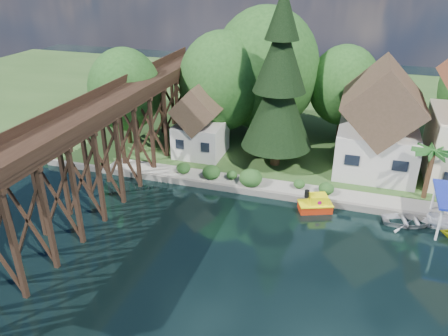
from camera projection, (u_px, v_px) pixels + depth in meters
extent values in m
plane|color=black|center=(272.00, 251.00, 32.82)|extent=(140.00, 140.00, 0.00)
cube|color=#2C4C1E|center=(321.00, 111.00, 61.94)|extent=(140.00, 52.00, 0.50)
cube|color=slate|center=(336.00, 204.00, 38.49)|extent=(60.00, 0.40, 0.62)
cube|color=gray|center=(360.00, 198.00, 38.97)|extent=(50.00, 2.60, 0.06)
cube|color=black|center=(27.00, 215.00, 29.90)|extent=(4.00, 0.36, 8.00)
cube|color=black|center=(56.00, 194.00, 32.65)|extent=(4.00, 0.36, 8.00)
cube|color=black|center=(81.00, 175.00, 35.40)|extent=(4.00, 0.36, 8.00)
cube|color=black|center=(102.00, 160.00, 38.15)|extent=(4.00, 0.36, 8.00)
cube|color=black|center=(121.00, 146.00, 40.90)|extent=(4.00, 0.36, 8.00)
cube|color=black|center=(137.00, 134.00, 43.65)|extent=(4.00, 0.36, 8.00)
cube|color=black|center=(151.00, 124.00, 46.40)|extent=(4.00, 0.36, 8.00)
cube|color=black|center=(163.00, 115.00, 49.15)|extent=(4.00, 0.36, 8.00)
cube|color=black|center=(175.00, 106.00, 51.90)|extent=(4.00, 0.36, 8.00)
cube|color=black|center=(185.00, 99.00, 54.65)|extent=(4.00, 0.36, 8.00)
cube|color=black|center=(194.00, 92.00, 57.40)|extent=(4.00, 0.36, 8.00)
cube|color=black|center=(96.00, 104.00, 39.27)|extent=(0.35, 44.00, 0.35)
cube|color=black|center=(131.00, 108.00, 38.32)|extent=(0.35, 44.00, 0.35)
cube|color=black|center=(113.00, 103.00, 38.66)|extent=(4.00, 44.00, 0.30)
cube|color=black|center=(93.00, 95.00, 38.96)|extent=(0.12, 44.00, 0.80)
cube|color=black|center=(133.00, 99.00, 37.89)|extent=(0.12, 44.00, 0.80)
cube|color=beige|center=(375.00, 149.00, 43.49)|extent=(7.50, 8.00, 4.50)
cube|color=#493827|center=(383.00, 101.00, 41.34)|extent=(7.64, 8.64, 7.64)
cube|color=black|center=(352.00, 160.00, 40.49)|extent=(1.35, 0.08, 1.00)
cube|color=black|center=(400.00, 166.00, 39.36)|extent=(1.35, 0.08, 1.00)
cube|color=beige|center=(201.00, 139.00, 47.27)|extent=(5.00, 5.00, 3.50)
cube|color=#493827|center=(200.00, 107.00, 45.73)|extent=(5.09, 5.40, 5.09)
cube|color=black|center=(180.00, 144.00, 45.39)|extent=(0.90, 0.08, 1.00)
cube|color=black|center=(205.00, 147.00, 44.64)|extent=(0.90, 0.08, 1.00)
cylinder|color=#382314|center=(222.00, 122.00, 50.65)|extent=(0.50, 0.50, 4.50)
ellipsoid|color=#1F491A|center=(222.00, 81.00, 48.59)|extent=(4.40, 4.40, 5.06)
cylinder|color=#382314|center=(264.00, 113.00, 52.92)|extent=(0.50, 0.50, 4.95)
ellipsoid|color=#1F491A|center=(265.00, 70.00, 50.65)|extent=(5.00, 5.00, 5.75)
cylinder|color=#382314|center=(340.00, 121.00, 51.55)|extent=(0.50, 0.50, 4.05)
ellipsoid|color=#1F491A|center=(344.00, 86.00, 49.69)|extent=(4.00, 4.00, 4.60)
cylinder|color=#382314|center=(129.00, 126.00, 50.01)|extent=(0.50, 0.50, 4.05)
ellipsoid|color=#1F491A|center=(125.00, 90.00, 48.15)|extent=(4.00, 4.00, 4.60)
ellipsoid|color=#1B4318|center=(211.00, 171.00, 42.34)|extent=(1.98, 1.98, 1.53)
ellipsoid|color=#1B4318|center=(232.00, 174.00, 42.13)|extent=(1.54, 1.54, 1.19)
ellipsoid|color=#1B4318|center=(251.00, 177.00, 41.05)|extent=(2.20, 2.20, 1.70)
ellipsoid|color=#1B4318|center=(183.00, 167.00, 43.35)|extent=(1.76, 1.76, 1.36)
ellipsoid|color=#1B4318|center=(299.00, 183.00, 40.46)|extent=(1.54, 1.54, 1.19)
ellipsoid|color=#1B4318|center=(326.00, 187.00, 39.49)|extent=(1.76, 1.76, 1.36)
cylinder|color=#382314|center=(276.00, 150.00, 44.85)|extent=(0.97, 0.97, 3.23)
cone|color=black|center=(278.00, 104.00, 42.75)|extent=(7.11, 7.11, 8.61)
cone|color=black|center=(281.00, 54.00, 40.64)|extent=(5.17, 5.17, 7.00)
cone|color=black|center=(283.00, 12.00, 39.01)|extent=(3.23, 3.23, 4.85)
cylinder|color=#382314|center=(428.00, 176.00, 38.26)|extent=(0.43, 0.43, 4.28)
ellipsoid|color=#1C4818|center=(434.00, 152.00, 37.25)|extent=(4.16, 4.16, 0.97)
cube|color=#B8290C|center=(315.00, 207.00, 37.98)|extent=(3.12, 2.38, 0.74)
cube|color=#FEF40D|center=(315.00, 203.00, 37.81)|extent=(3.24, 2.50, 0.09)
cube|color=#FEF40D|center=(318.00, 199.00, 37.65)|extent=(1.78, 1.57, 0.92)
cylinder|color=black|center=(307.00, 194.00, 37.33)|extent=(0.41, 0.41, 0.65)
cylinder|color=#A20C5B|center=(320.00, 203.00, 37.14)|extent=(0.34, 0.19, 0.33)
cylinder|color=#A20C5B|center=(316.00, 196.00, 38.17)|extent=(0.34, 0.19, 0.33)
cylinder|color=#A20C5B|center=(326.00, 199.00, 37.70)|extent=(0.19, 0.34, 0.33)
imported|color=silver|center=(409.00, 219.00, 36.00)|extent=(4.79, 3.84, 0.88)
cylinder|color=white|center=(439.00, 224.00, 32.98)|extent=(0.19, 0.19, 2.87)
cylinder|color=white|center=(434.00, 197.00, 36.79)|extent=(0.19, 0.19, 2.87)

